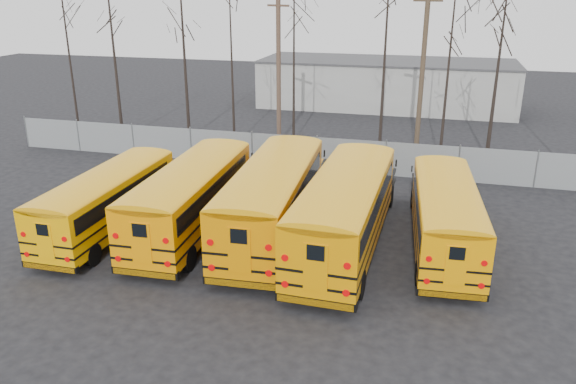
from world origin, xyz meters
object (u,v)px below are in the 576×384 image
(bus_d, at_px, (346,205))
(bus_a, at_px, (110,196))
(bus_c, at_px, (274,193))
(bus_e, at_px, (446,211))
(utility_pole_right, at_px, (422,71))
(utility_pole_left, at_px, (279,70))
(bus_b, at_px, (193,192))

(bus_d, bearing_deg, bus_a, -174.07)
(bus_c, height_order, bus_d, bus_c)
(bus_e, xyz_separation_m, utility_pole_right, (-1.80, 14.95, 3.50))
(bus_d, distance_m, utility_pole_right, 16.45)
(utility_pole_left, bearing_deg, bus_a, -77.33)
(bus_a, bearing_deg, utility_pole_right, 53.20)
(bus_c, xyz_separation_m, bus_d, (3.20, -0.55, -0.01))
(bus_b, distance_m, utility_pole_right, 18.50)
(bus_d, bearing_deg, bus_e, 16.20)
(bus_c, bearing_deg, bus_e, 0.56)
(bus_b, relative_size, bus_c, 0.93)
(utility_pole_right, bearing_deg, bus_d, -86.11)
(bus_d, bearing_deg, bus_c, 171.52)
(bus_a, bearing_deg, bus_e, 7.07)
(bus_b, bearing_deg, bus_a, -167.66)
(bus_a, height_order, bus_b, bus_b)
(bus_a, height_order, bus_e, bus_e)
(bus_b, relative_size, bus_e, 1.08)
(bus_d, bearing_deg, utility_pole_left, 116.32)
(bus_e, bearing_deg, utility_pole_left, 123.29)
(bus_b, xyz_separation_m, utility_pole_left, (-0.45, 15.26, 3.16))
(bus_e, height_order, utility_pole_left, utility_pole_left)
(bus_a, bearing_deg, bus_b, 14.16)
(bus_b, height_order, bus_e, bus_b)
(utility_pole_left, bearing_deg, bus_e, -28.81)
(bus_c, bearing_deg, bus_a, -172.28)
(utility_pole_right, bearing_deg, bus_c, -97.57)
(bus_d, bearing_deg, utility_pole_right, 83.75)
(bus_d, xyz_separation_m, utility_pole_right, (2.10, 15.99, 3.24))
(bus_d, relative_size, utility_pole_right, 1.18)
(utility_pole_right, bearing_deg, bus_a, -114.90)
(bus_c, relative_size, utility_pole_left, 1.24)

